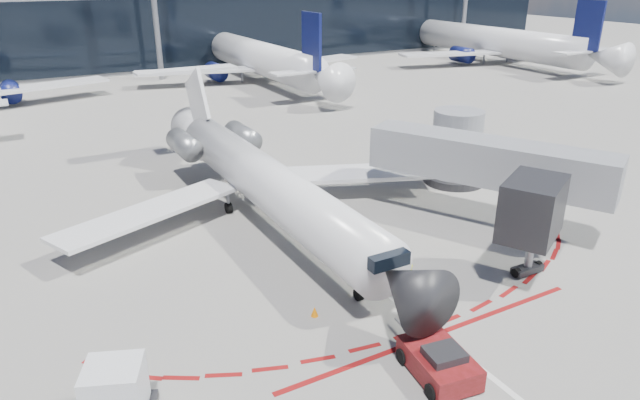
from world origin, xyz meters
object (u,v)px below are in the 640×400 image
pushback_tug (439,362)px  ramp_worker (407,280)px  uld_container (116,394)px  regional_jet (260,177)px

pushback_tug → ramp_worker: bearing=73.3°
ramp_worker → uld_container: bearing=-9.6°
pushback_tug → ramp_worker: (2.15, 4.65, 0.29)m
regional_jet → ramp_worker: 11.28m
pushback_tug → regional_jet: bearing=97.4°
regional_jet → ramp_worker: bearing=-79.8°
ramp_worker → uld_container: 12.38m
pushback_tug → ramp_worker: size_ratio=2.86×
ramp_worker → pushback_tug: bearing=48.9°
uld_container → regional_jet: bearing=72.5°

